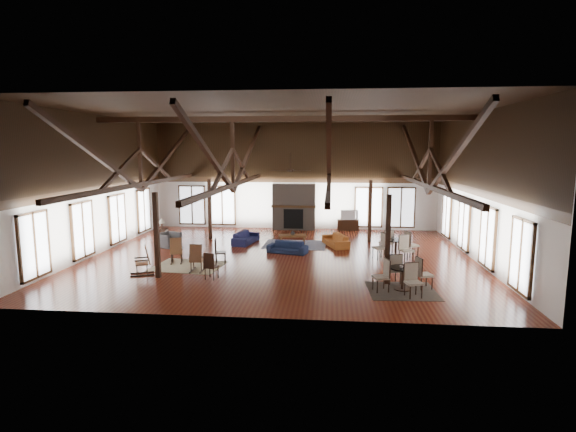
# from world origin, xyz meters

# --- Properties ---
(floor) EXTENTS (16.00, 16.00, 0.00)m
(floor) POSITION_xyz_m (0.00, 0.00, 0.00)
(floor) COLOR #612714
(floor) RESTS_ON ground
(ceiling) EXTENTS (16.00, 14.00, 0.02)m
(ceiling) POSITION_xyz_m (0.00, 0.00, 6.00)
(ceiling) COLOR black
(ceiling) RESTS_ON wall_back
(wall_back) EXTENTS (16.00, 0.02, 6.00)m
(wall_back) POSITION_xyz_m (0.00, 7.00, 3.00)
(wall_back) COLOR silver
(wall_back) RESTS_ON floor
(wall_front) EXTENTS (16.00, 0.02, 6.00)m
(wall_front) POSITION_xyz_m (0.00, -7.00, 3.00)
(wall_front) COLOR silver
(wall_front) RESTS_ON floor
(wall_left) EXTENTS (0.02, 14.00, 6.00)m
(wall_left) POSITION_xyz_m (-8.00, 0.00, 3.00)
(wall_left) COLOR silver
(wall_left) RESTS_ON floor
(wall_right) EXTENTS (0.02, 14.00, 6.00)m
(wall_right) POSITION_xyz_m (8.00, 0.00, 3.00)
(wall_right) COLOR silver
(wall_right) RESTS_ON floor
(roof_truss) EXTENTS (15.60, 14.07, 3.14)m
(roof_truss) POSITION_xyz_m (0.00, 0.00, 4.03)
(roof_truss) COLOR black
(roof_truss) RESTS_ON wall_back
(post_grid) EXTENTS (8.16, 7.16, 3.05)m
(post_grid) POSITION_xyz_m (0.00, 0.00, 1.52)
(post_grid) COLOR black
(post_grid) RESTS_ON floor
(fireplace) EXTENTS (2.50, 0.69, 2.60)m
(fireplace) POSITION_xyz_m (0.00, 6.67, 1.29)
(fireplace) COLOR #65584D
(fireplace) RESTS_ON floor
(ceiling_fan) EXTENTS (1.60, 1.60, 0.75)m
(ceiling_fan) POSITION_xyz_m (0.50, -1.00, 3.73)
(ceiling_fan) COLOR black
(ceiling_fan) RESTS_ON roof_truss
(sofa_navy_front) EXTENTS (1.86, 1.12, 0.51)m
(sofa_navy_front) POSITION_xyz_m (0.21, 0.74, 0.25)
(sofa_navy_front) COLOR #141D39
(sofa_navy_front) RESTS_ON floor
(sofa_navy_left) EXTENTS (2.02, 1.10, 0.56)m
(sofa_navy_left) POSITION_xyz_m (-2.01, 2.64, 0.28)
(sofa_navy_left) COLOR #16173C
(sofa_navy_left) RESTS_ON floor
(sofa_orange) EXTENTS (2.04, 1.34, 0.55)m
(sofa_orange) POSITION_xyz_m (2.33, 2.41, 0.28)
(sofa_orange) COLOR #A0521F
(sofa_orange) RESTS_ON floor
(coffee_table) EXTENTS (1.39, 0.84, 0.50)m
(coffee_table) POSITION_xyz_m (0.29, 2.36, 0.44)
(coffee_table) COLOR brown
(coffee_table) RESTS_ON floor
(vase) EXTENTS (0.21, 0.21, 0.21)m
(vase) POSITION_xyz_m (0.31, 2.40, 0.61)
(vase) COLOR #B2B2B2
(vase) RESTS_ON coffee_table
(armchair) EXTENTS (1.23, 1.16, 0.64)m
(armchair) POSITION_xyz_m (-5.50, 1.55, 0.32)
(armchair) COLOR #353538
(armchair) RESTS_ON floor
(side_table_lamp) EXTENTS (0.47, 0.47, 1.21)m
(side_table_lamp) POSITION_xyz_m (-6.16, 2.50, 0.46)
(side_table_lamp) COLOR black
(side_table_lamp) RESTS_ON floor
(rocking_chair_a) EXTENTS (0.61, 0.89, 1.04)m
(rocking_chair_a) POSITION_xyz_m (-4.06, -1.43, 0.49)
(rocking_chair_a) COLOR brown
(rocking_chair_a) RESTS_ON floor
(rocking_chair_b) EXTENTS (0.48, 0.83, 1.06)m
(rocking_chair_b) POSITION_xyz_m (-2.86, -2.61, 0.50)
(rocking_chair_b) COLOR brown
(rocking_chair_b) RESTS_ON floor
(rocking_chair_c) EXTENTS (0.93, 0.74, 1.07)m
(rocking_chair_c) POSITION_xyz_m (-4.64, -3.17, 0.50)
(rocking_chair_c) COLOR brown
(rocking_chair_c) RESTS_ON floor
(side_chair_a) EXTENTS (0.50, 0.50, 1.02)m
(side_chair_a) POSITION_xyz_m (-2.35, -1.41, 0.59)
(side_chair_a) COLOR black
(side_chair_a) RESTS_ON floor
(side_chair_b) EXTENTS (0.49, 0.49, 0.97)m
(side_chair_b) POSITION_xyz_m (-2.08, -3.58, 0.56)
(side_chair_b) COLOR black
(side_chair_b) RESTS_ON floor
(cafe_table_near) EXTENTS (2.04, 2.04, 1.04)m
(cafe_table_near) POSITION_xyz_m (4.44, -4.12, 0.52)
(cafe_table_near) COLOR black
(cafe_table_near) RESTS_ON floor
(cafe_table_far) EXTENTS (2.06, 2.06, 1.07)m
(cafe_table_far) POSITION_xyz_m (4.83, 0.32, 0.54)
(cafe_table_far) COLOR black
(cafe_table_far) RESTS_ON floor
(cup_near) EXTENTS (0.14, 0.14, 0.09)m
(cup_near) POSITION_xyz_m (4.37, -4.20, 0.80)
(cup_near) COLOR #B2B2B2
(cup_near) RESTS_ON cafe_table_near
(cup_far) EXTENTS (0.14, 0.14, 0.11)m
(cup_far) POSITION_xyz_m (4.74, 0.41, 0.83)
(cup_far) COLOR #B2B2B2
(cup_far) RESTS_ON cafe_table_far
(tv_console) EXTENTS (1.19, 0.45, 0.60)m
(tv_console) POSITION_xyz_m (3.07, 6.75, 0.30)
(tv_console) COLOR black
(tv_console) RESTS_ON floor
(television) EXTENTS (0.98, 0.26, 0.56)m
(television) POSITION_xyz_m (3.12, 6.75, 0.87)
(television) COLOR #B2B2B2
(television) RESTS_ON tv_console
(rug_tan) EXTENTS (2.80, 2.31, 0.01)m
(rug_tan) POSITION_xyz_m (-3.44, -1.88, 0.01)
(rug_tan) COLOR tan
(rug_tan) RESTS_ON floor
(rug_navy) EXTENTS (2.98, 2.26, 0.01)m
(rug_navy) POSITION_xyz_m (0.40, 2.50, 0.01)
(rug_navy) COLOR #1B1E4D
(rug_navy) RESTS_ON floor
(rug_dark) EXTENTS (2.25, 2.07, 0.01)m
(rug_dark) POSITION_xyz_m (4.41, -4.25, 0.01)
(rug_dark) COLOR black
(rug_dark) RESTS_ON floor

